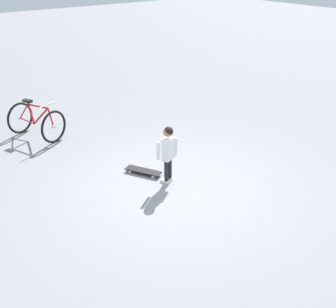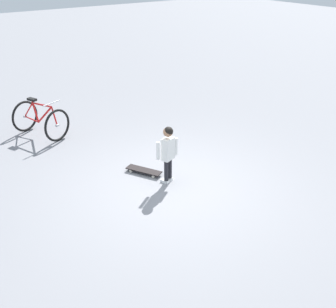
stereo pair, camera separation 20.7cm
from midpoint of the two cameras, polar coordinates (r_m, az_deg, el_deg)
ground_plane at (r=7.10m, az=1.43°, el=-4.89°), size 50.00×50.00×0.00m
child_person at (r=7.01m, az=0.84°, el=0.78°), size 0.41×0.24×1.06m
skateboard at (r=7.56m, az=-2.62°, el=-2.31°), size 0.49×0.69×0.07m
bicycle_mid at (r=9.39m, az=-16.82°, el=4.62°), size 1.07×1.26×0.85m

